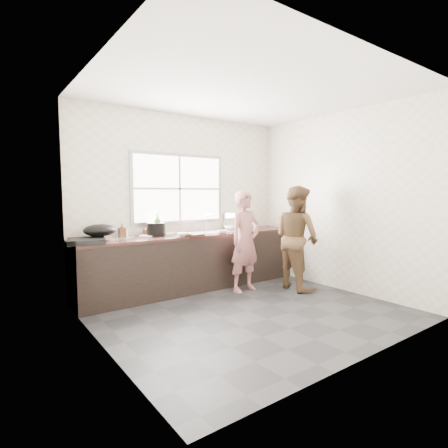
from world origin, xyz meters
TOP-DOWN VIEW (x-y plane):
  - floor at (0.00, 0.00)m, footprint 3.60×3.20m
  - ceiling at (0.00, 0.00)m, footprint 3.60×3.20m
  - wall_back at (0.00, 1.60)m, footprint 3.60×0.01m
  - wall_left at (-1.80, 0.00)m, footprint 0.01×3.20m
  - wall_right at (1.80, 0.00)m, footprint 0.01×3.20m
  - wall_front at (0.00, -1.60)m, footprint 3.60×0.01m
  - cabinet at (0.00, 1.29)m, footprint 3.60×0.62m
  - countertop at (0.00, 1.29)m, footprint 3.60×0.64m
  - sink at (0.35, 1.29)m, footprint 0.55×0.45m
  - faucet at (0.35, 1.49)m, footprint 0.02×0.02m
  - window_frame at (-0.10, 1.59)m, footprint 1.60×0.05m
  - window_glazing at (-0.10, 1.57)m, footprint 1.50×0.01m
  - woman at (0.56, 0.74)m, footprint 0.55×0.38m
  - person_side at (1.29, 0.38)m, footprint 0.68×0.83m
  - cutting_board at (-0.15, 1.08)m, footprint 0.44×0.44m
  - cleaver at (-0.42, 1.26)m, footprint 0.20×0.12m
  - bowl_mince at (-0.29, 1.08)m, footprint 0.27×0.27m
  - bowl_crabs at (0.79, 1.38)m, footprint 0.25×0.25m
  - bowl_held at (0.38, 1.09)m, footprint 0.26×0.26m
  - black_pot at (-0.60, 1.38)m, footprint 0.31×0.31m
  - plate_food at (-0.73, 1.40)m, footprint 0.28×0.28m
  - bottle_green at (-0.54, 1.45)m, footprint 0.16×0.16m
  - bottle_brown_tall at (-1.06, 1.48)m, footprint 0.09×0.09m
  - bottle_brown_short at (-0.67, 1.52)m, footprint 0.14×0.14m
  - glass_jar at (-1.01, 1.51)m, footprint 0.09×0.09m
  - burner at (-1.63, 1.17)m, footprint 0.51×0.51m
  - wok at (-1.42, 1.32)m, footprint 0.47×0.47m
  - dish_rack at (0.96, 1.48)m, footprint 0.43×0.35m
  - pot_lid_left at (-1.03, 1.42)m, footprint 0.31×0.31m
  - pot_lid_right at (-1.29, 1.37)m, footprint 0.33×0.33m

SIDE VIEW (x-z plane):
  - floor at x=0.00m, z-range -0.01..0.00m
  - cabinet at x=0.00m, z-range 0.00..0.82m
  - woman at x=0.56m, z-range 0.00..1.42m
  - person_side at x=1.29m, z-range 0.00..1.59m
  - countertop at x=0.00m, z-range 0.82..0.86m
  - sink at x=0.35m, z-range 0.85..0.88m
  - pot_lid_left at x=-1.03m, z-range 0.86..0.87m
  - pot_lid_right at x=-1.29m, z-range 0.86..0.87m
  - plate_food at x=-0.73m, z-range 0.86..0.88m
  - cutting_board at x=-0.15m, z-range 0.86..0.90m
  - bowl_mince at x=-0.29m, z-range 0.86..0.91m
  - bowl_crabs at x=0.79m, z-range 0.86..0.92m
  - bowl_held at x=0.38m, z-range 0.86..0.92m
  - burner at x=-1.63m, z-range 0.86..0.92m
  - cleaver at x=-0.42m, z-range 0.90..0.91m
  - glass_jar at x=-1.01m, z-range 0.86..0.97m
  - bottle_brown_short at x=-0.67m, z-range 0.86..1.01m
  - bottle_brown_tall at x=-1.06m, z-range 0.86..1.04m
  - black_pot at x=-0.60m, z-range 0.86..1.05m
  - wok at x=-1.42m, z-range 0.92..1.08m
  - dish_rack at x=0.96m, z-range 0.86..1.14m
  - faucet at x=0.35m, z-range 0.86..1.16m
  - bottle_green at x=-0.54m, z-range 0.86..1.19m
  - wall_back at x=0.00m, z-range 0.00..2.70m
  - wall_left at x=-1.80m, z-range 0.00..2.70m
  - wall_right at x=1.80m, z-range 0.00..2.70m
  - wall_front at x=0.00m, z-range 0.00..2.70m
  - window_glazing at x=-0.10m, z-range 1.05..2.05m
  - window_frame at x=-0.10m, z-range 1.00..2.10m
  - ceiling at x=0.00m, z-range 2.70..2.71m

